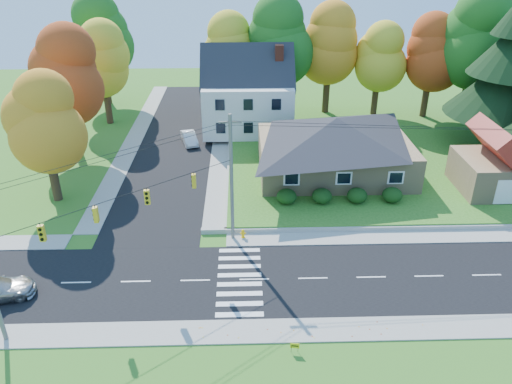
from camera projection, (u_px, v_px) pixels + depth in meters
ground at (254, 279)px, 33.85m from camera, size 120.00×120.00×0.00m
road_main at (254, 279)px, 33.84m from camera, size 90.00×8.00×0.02m
road_cross at (178, 140)px, 56.68m from camera, size 8.00×44.00×0.02m
sidewalk_north at (252, 239)px, 38.26m from camera, size 90.00×2.00×0.08m
sidewalk_south at (256, 331)px, 29.40m from camera, size 90.00×2.00×0.08m
lawn at (372, 153)px, 52.69m from camera, size 30.00×30.00×0.50m
ranch_house at (335, 145)px, 46.74m from camera, size 14.60×10.60×5.40m
colonial_house at (248, 95)px, 56.56m from camera, size 10.40×8.40×9.60m
garage at (501, 165)px, 43.74m from camera, size 7.30×6.30×4.60m
hedge_row at (340, 196)px, 42.21m from camera, size 10.70×1.70×1.27m
traffic_infrastructure at (251, 204)px, 32.67m from camera, size 38.10×10.66×10.00m
tree_lot_0 at (230, 50)px, 60.10m from camera, size 6.72×6.72×12.51m
tree_lot_1 at (281, 41)px, 58.77m from camera, size 7.84×7.84×14.60m
tree_lot_2 at (329, 44)px, 60.12m from camera, size 7.28×7.28×13.56m
tree_lot_3 at (380, 57)px, 59.99m from camera, size 6.16×6.16×11.47m
tree_lot_4 at (433, 53)px, 58.96m from camera, size 6.72×6.72×12.51m
tree_lot_5 at (476, 39)px, 56.39m from camera, size 8.40×8.40×15.64m
tree_west_0 at (43, 122)px, 40.73m from camera, size 6.16×6.16×11.47m
tree_west_1 at (65, 75)px, 48.97m from camera, size 7.28×7.28×13.56m
tree_west_2 at (101, 59)px, 58.16m from camera, size 6.72×6.72×12.51m
tree_west_3 at (100, 35)px, 64.60m from camera, size 7.84×7.84×14.60m
white_car at (189, 138)px, 55.38m from camera, size 2.37×4.13×1.29m
fire_hydrant at (243, 234)px, 38.27m from camera, size 0.43×0.34×0.77m
yard_sign at (295, 346)px, 27.77m from camera, size 0.52×0.11×0.65m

